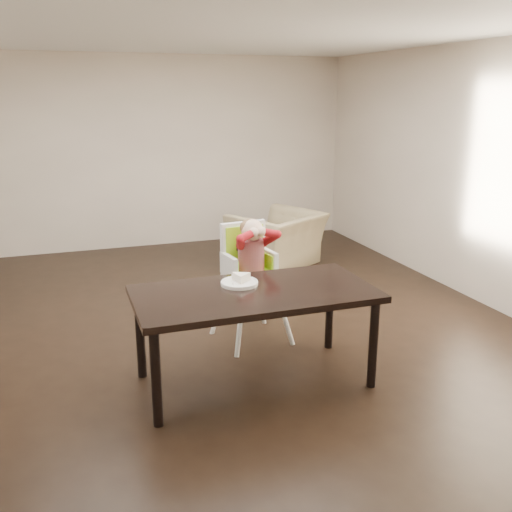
% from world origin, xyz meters
% --- Properties ---
extents(ground, '(7.00, 7.00, 0.00)m').
position_xyz_m(ground, '(0.00, 0.00, 0.00)').
color(ground, black).
rests_on(ground, ground).
extents(room_walls, '(6.02, 7.02, 2.71)m').
position_xyz_m(room_walls, '(0.00, 0.00, 1.86)').
color(room_walls, '#C2B3A1').
rests_on(room_walls, ground).
extents(dining_table, '(1.80, 0.90, 0.75)m').
position_xyz_m(dining_table, '(0.13, -0.93, 0.67)').
color(dining_table, black).
rests_on(dining_table, ground).
extents(high_chair, '(0.53, 0.53, 1.13)m').
position_xyz_m(high_chair, '(0.36, -0.14, 0.79)').
color(high_chair, white).
rests_on(high_chair, ground).
extents(plate, '(0.35, 0.35, 0.08)m').
position_xyz_m(plate, '(0.07, -0.75, 0.78)').
color(plate, white).
rests_on(plate, dining_table).
extents(armchair, '(1.26, 1.12, 0.93)m').
position_xyz_m(armchair, '(1.42, 1.92, 0.46)').
color(armchair, tan).
rests_on(armchair, ground).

